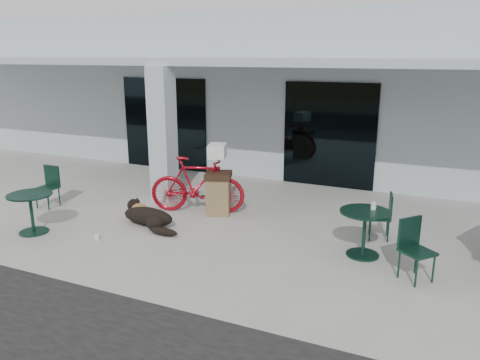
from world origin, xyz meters
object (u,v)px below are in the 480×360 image
at_px(cafe_table_near, 32,213).
at_px(trash_receptacle, 219,193).
at_px(cafe_chair_near, 47,187).
at_px(cafe_table_far, 364,234).
at_px(bicycle, 197,185).
at_px(cafe_chair_far_a, 418,251).
at_px(dog, 148,215).
at_px(cafe_chair_far_b, 380,216).

distance_m(cafe_table_near, trash_receptacle, 3.74).
xyz_separation_m(cafe_table_near, cafe_chair_near, (-0.95, 1.30, 0.07)).
bearing_deg(cafe_chair_near, cafe_table_far, 0.52).
distance_m(bicycle, cafe_table_far, 3.84).
bearing_deg(cafe_chair_far_a, cafe_chair_near, 127.60).
bearing_deg(bicycle, cafe_table_near, 118.11).
height_order(bicycle, dog, bicycle).
bearing_deg(cafe_chair_far_a, cafe_table_near, 137.94).
height_order(dog, trash_receptacle, trash_receptacle).
distance_m(bicycle, cafe_table_near, 3.35).
bearing_deg(cafe_chair_near, trash_receptacle, 16.06).
bearing_deg(cafe_table_near, cafe_table_far, 14.29).
xyz_separation_m(cafe_chair_far_a, cafe_chair_far_b, (-0.77, 1.51, -0.04)).
bearing_deg(dog, cafe_chair_far_a, 19.93).
height_order(cafe_chair_near, cafe_chair_far_a, cafe_chair_far_a).
relative_size(cafe_chair_far_a, cafe_chair_far_b, 1.09).
height_order(cafe_chair_far_b, trash_receptacle, trash_receptacle).
relative_size(cafe_chair_far_a, trash_receptacle, 1.04).
distance_m(cafe_chair_far_a, trash_receptacle, 4.44).
distance_m(cafe_chair_far_a, cafe_chair_far_b, 1.69).
xyz_separation_m(cafe_chair_near, trash_receptacle, (3.75, 1.18, -0.00)).
height_order(cafe_chair_near, cafe_table_far, cafe_chair_near).
xyz_separation_m(cafe_chair_near, cafe_table_far, (7.01, 0.24, -0.06)).
height_order(cafe_table_near, trash_receptacle, trash_receptacle).
bearing_deg(cafe_chair_far_b, cafe_chair_far_a, 16.77).
bearing_deg(cafe_table_far, cafe_chair_far_a, -33.40).
xyz_separation_m(bicycle, cafe_table_far, (3.74, -0.86, -0.22)).
bearing_deg(cafe_chair_far_b, dog, -84.88).
bearing_deg(cafe_table_near, bicycle, 45.95).
bearing_deg(trash_receptacle, bicycle, -170.00).
distance_m(cafe_table_far, trash_receptacle, 3.40).
relative_size(bicycle, trash_receptacle, 2.23).
height_order(cafe_chair_near, trash_receptacle, cafe_chair_near).
relative_size(cafe_table_far, cafe_chair_far_a, 0.90).
distance_m(cafe_table_near, cafe_chair_far_b, 6.66).
bearing_deg(trash_receptacle, cafe_table_near, -138.38).
bearing_deg(dog, trash_receptacle, 74.99).
bearing_deg(cafe_chair_far_b, bicycle, -99.54).
bearing_deg(bicycle, cafe_chair_far_a, -125.23).
bearing_deg(bicycle, cafe_chair_near, 90.69).
bearing_deg(dog, cafe_table_near, -122.34).
xyz_separation_m(dog, cafe_chair_near, (-2.77, 0.06, 0.25)).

